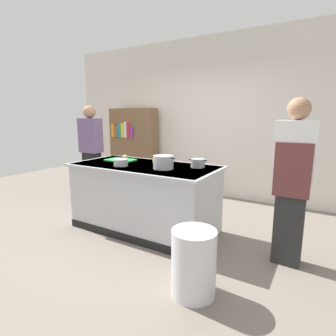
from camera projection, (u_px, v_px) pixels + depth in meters
name	position (u px, v px, depth m)	size (l,w,h in m)	color
ground_plane	(145.00, 228.00, 3.75)	(10.00, 10.00, 0.00)	slate
back_wall	(207.00, 118.00, 5.24)	(6.40, 0.12, 3.00)	silver
counter_island	(145.00, 196.00, 3.67)	(1.98, 0.98, 0.90)	#B7BABF
cutting_board	(120.00, 160.00, 3.92)	(0.40, 0.28, 0.02)	green
onion	(125.00, 157.00, 3.88)	(0.08, 0.08, 0.08)	tan
stock_pot	(163.00, 162.00, 3.31)	(0.32, 0.25, 0.17)	#B7BABF
sauce_pan	(198.00, 163.00, 3.40)	(0.24, 0.18, 0.11)	#99999E
mixing_bowl	(121.00, 163.00, 3.50)	(0.18, 0.18, 0.09)	#B7BABF
juice_cup	(155.00, 159.00, 3.75)	(0.07, 0.07, 0.10)	yellow
trash_bin	(194.00, 263.00, 2.33)	(0.39, 0.39, 0.59)	silver
person_chef	(293.00, 179.00, 2.73)	(0.38, 0.25, 1.72)	#292929
person_guest	(91.00, 152.00, 4.84)	(0.38, 0.24, 1.72)	black
bookshelf	(133.00, 148.00, 5.90)	(1.10, 0.31, 1.70)	brown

